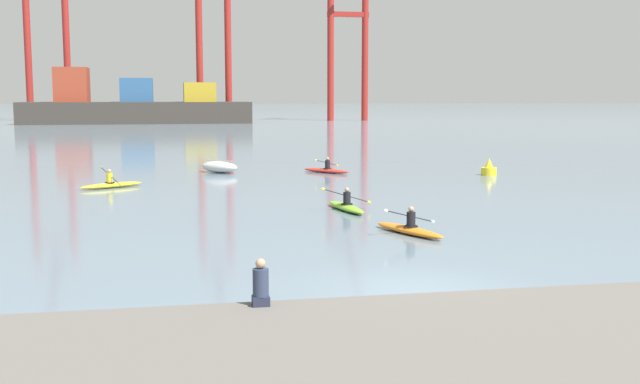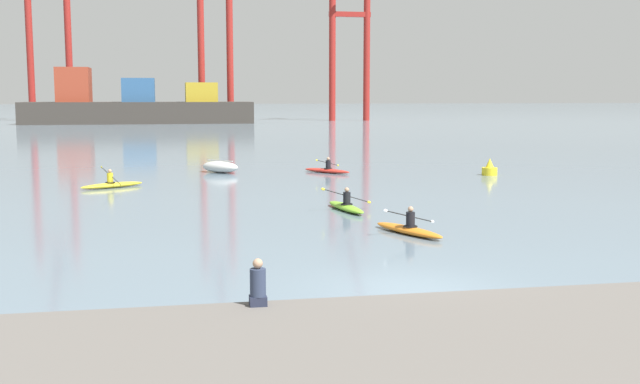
{
  "view_description": "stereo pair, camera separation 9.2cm",
  "coord_description": "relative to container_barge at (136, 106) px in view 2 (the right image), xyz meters",
  "views": [
    {
      "loc": [
        -5.7,
        -17.43,
        4.66
      ],
      "look_at": [
        0.55,
        14.25,
        0.6
      ],
      "focal_mm": 43.38,
      "sensor_mm": 36.0,
      "label": 1
    },
    {
      "loc": [
        -5.61,
        -17.45,
        4.66
      ],
      "look_at": [
        0.55,
        14.25,
        0.6
      ],
      "focal_mm": 43.38,
      "sensor_mm": 36.0,
      "label": 2
    }
  ],
  "objects": [
    {
      "name": "ground_plane",
      "position": [
        11.01,
        -114.02,
        -2.8
      ],
      "size": [
        800.0,
        800.0,
        0.0
      ],
      "primitive_type": "plane",
      "color": "slate"
    },
    {
      "name": "container_barge",
      "position": [
        0.0,
        0.0,
        0.0
      ],
      "size": [
        37.12,
        8.71,
        9.09
      ],
      "color": "#38332D",
      "rests_on": "ground"
    },
    {
      "name": "gantry_crane_west",
      "position": [
        -15.22,
        13.46,
        14.93
      ],
      "size": [
        7.76,
        17.55,
        36.64
      ],
      "color": "maroon",
      "rests_on": "ground"
    },
    {
      "name": "gantry_crane_west_mid",
      "position": [
        13.71,
        8.13,
        15.51
      ],
      "size": [
        6.27,
        18.14,
        35.9
      ],
      "color": "maroon",
      "rests_on": "ground"
    },
    {
      "name": "gantry_crane_east_mid",
      "position": [
        37.85,
        6.85,
        13.13
      ],
      "size": [
        7.62,
        16.73,
        33.94
      ],
      "color": "maroon",
      "rests_on": "ground"
    },
    {
      "name": "capsized_dinghy",
      "position": [
        8.34,
        -84.74,
        -2.45
      ],
      "size": [
        2.64,
        2.59,
        0.76
      ],
      "color": "beige",
      "rests_on": "ground"
    },
    {
      "name": "channel_buoy",
      "position": [
        23.72,
        -89.22,
        -2.44
      ],
      "size": [
        0.9,
        0.9,
        1.0
      ],
      "color": "yellow",
      "rests_on": "ground"
    },
    {
      "name": "kayak_red",
      "position": [
        14.66,
        -86.05,
        -2.63
      ],
      "size": [
        2.64,
        2.99,
        0.95
      ],
      "color": "red",
      "rests_on": "ground"
    },
    {
      "name": "kayak_yellow",
      "position": [
        2.46,
        -91.36,
        -2.63
      ],
      "size": [
        3.21,
        2.29,
        1.06
      ],
      "color": "yellow",
      "rests_on": "ground"
    },
    {
      "name": "kayak_orange",
      "position": [
        13.24,
        -106.82,
        -2.63
      ],
      "size": [
        2.09,
        3.38,
        0.96
      ],
      "color": "orange",
      "rests_on": "ground"
    },
    {
      "name": "kayak_lime",
      "position": [
        12.36,
        -101.19,
        -2.63
      ],
      "size": [
        2.19,
        3.45,
        1.0
      ],
      "color": "#7ABC2D",
      "rests_on": "ground"
    },
    {
      "name": "seated_onlooker",
      "position": [
        6.95,
        -117.45,
        -1.65
      ],
      "size": [
        0.32,
        0.3,
        0.9
      ],
      "color": "#23283D",
      "rests_on": "stone_quay"
    }
  ]
}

